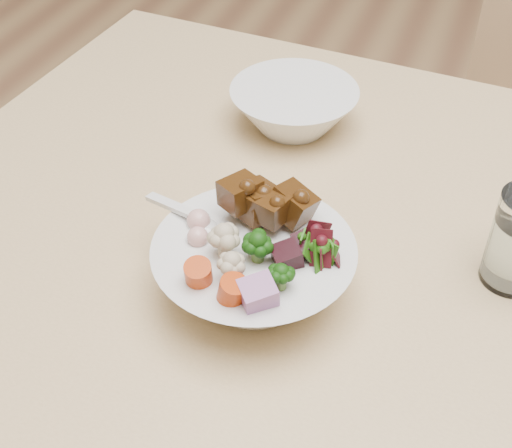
% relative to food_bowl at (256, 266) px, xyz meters
% --- Properties ---
extents(food_bowl, '(0.20, 0.20, 0.11)m').
position_rel_food_bowl_xyz_m(food_bowl, '(0.00, 0.00, 0.00)').
color(food_bowl, white).
rests_on(food_bowl, dining_table).
extents(soup_spoon, '(0.09, 0.05, 0.02)m').
position_rel_food_bowl_xyz_m(soup_spoon, '(-0.07, 0.01, 0.02)').
color(soup_spoon, white).
rests_on(soup_spoon, food_bowl).
extents(side_bowl, '(0.16, 0.16, 0.05)m').
position_rel_food_bowl_xyz_m(side_bowl, '(-0.05, 0.29, -0.01)').
color(side_bowl, white).
rests_on(side_bowl, dining_table).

